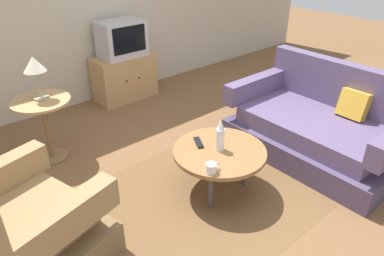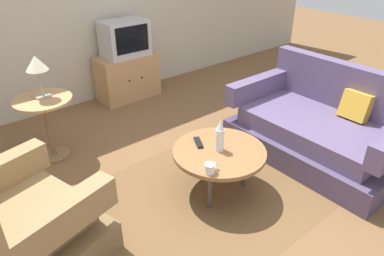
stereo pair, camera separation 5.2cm
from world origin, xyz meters
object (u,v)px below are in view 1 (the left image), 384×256
(television, at_px, (122,39))
(tv_remote_dark, at_px, (199,142))
(couch, at_px, (319,128))
(mug, at_px, (211,168))
(vase, at_px, (220,136))
(armchair, at_px, (18,233))
(coffee_table, at_px, (219,153))
(table_lamp, at_px, (34,67))
(tv_stand, at_px, (125,77))
(side_table, at_px, (44,117))

(television, height_order, tv_remote_dark, television)
(couch, distance_m, mug, 1.46)
(vase, xyz_separation_m, tv_remote_dark, (-0.06, 0.19, -0.12))
(armchair, xyz_separation_m, vase, (1.56, -0.25, 0.24))
(coffee_table, height_order, television, television)
(mug, bearing_deg, table_lamp, 110.52)
(coffee_table, xyz_separation_m, mug, (-0.27, -0.18, 0.07))
(armchair, height_order, television, television)
(coffee_table, xyz_separation_m, tv_stand, (0.45, 2.26, -0.09))
(mug, bearing_deg, tv_stand, 73.57)
(tv_stand, bearing_deg, side_table, -149.34)
(couch, bearing_deg, television, 16.99)
(armchair, relative_size, tv_stand, 1.33)
(tv_remote_dark, bearing_deg, coffee_table, 45.95)
(table_lamp, height_order, mug, table_lamp)
(side_table, bearing_deg, mug, -68.61)
(tv_stand, xyz_separation_m, table_lamp, (-1.34, -0.79, 0.66))
(television, xyz_separation_m, mug, (-0.72, -2.43, -0.36))
(television, bearing_deg, table_lamp, -150.18)
(tv_stand, relative_size, table_lamp, 1.98)
(armchair, height_order, table_lamp, table_lamp)
(coffee_table, distance_m, table_lamp, 1.81)
(coffee_table, relative_size, television, 1.38)
(coffee_table, bearing_deg, tv_stand, 78.75)
(vase, bearing_deg, tv_remote_dark, 108.72)
(coffee_table, distance_m, side_table, 1.72)
(couch, distance_m, tv_remote_dark, 1.32)
(couch, xyz_separation_m, table_lamp, (-2.07, 1.70, 0.67))
(side_table, distance_m, vase, 1.72)
(television, bearing_deg, armchair, -135.26)
(coffee_table, bearing_deg, table_lamp, 121.15)
(side_table, xyz_separation_m, table_lamp, (0.02, 0.02, 0.49))
(armchair, distance_m, television, 2.88)
(armchair, distance_m, vase, 1.60)
(couch, height_order, tv_stand, couch)
(armchair, xyz_separation_m, mug, (1.29, -0.43, 0.14))
(vase, bearing_deg, side_table, 122.14)
(television, bearing_deg, couch, -73.42)
(coffee_table, relative_size, tv_remote_dark, 4.56)
(armchair, bearing_deg, tv_stand, 119.85)
(couch, relative_size, tv_remote_dark, 9.60)
(couch, xyz_separation_m, tv_stand, (-0.73, 2.48, 0.01))
(vase, relative_size, tv_remote_dark, 1.64)
(armchair, xyz_separation_m, couch, (2.75, -0.47, -0.03))
(tv_stand, bearing_deg, table_lamp, -149.66)
(couch, xyz_separation_m, vase, (-1.18, 0.22, 0.26))
(couch, xyz_separation_m, tv_remote_dark, (-1.25, 0.41, 0.14))
(tv_remote_dark, bearing_deg, tv_stand, -166.53)
(tv_stand, height_order, television, television)
(coffee_table, distance_m, television, 2.33)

